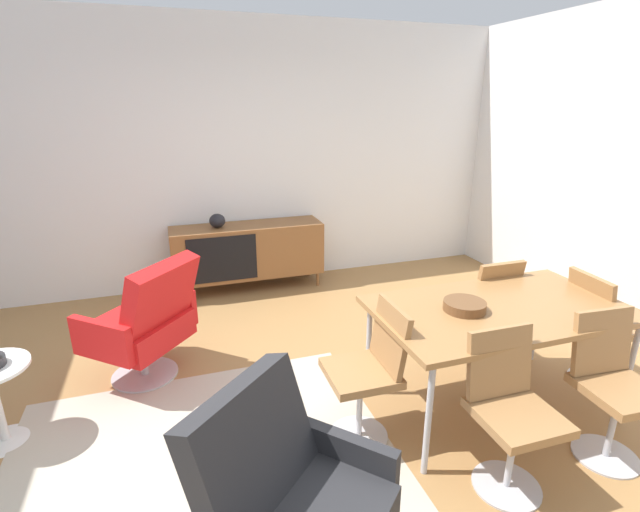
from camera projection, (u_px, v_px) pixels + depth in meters
The scene contains 14 objects.
ground_plane at pixel (287, 419), 3.01m from camera, with size 8.32×8.32×0.00m, color #9E7242.
wall_back at pixel (223, 158), 4.90m from camera, with size 6.80×0.12×2.80m, color white.
sideboard at pixel (248, 250), 4.98m from camera, with size 1.60×0.45×0.72m.
vase_cobalt at pixel (217, 221), 4.78m from camera, with size 0.16×0.16×0.15m.
dining_table at pixel (499, 313), 2.92m from camera, with size 1.60×0.90×0.74m.
wooden_bowl_on_table at pixel (465, 306), 2.85m from camera, with size 0.26×0.26×0.06m, color brown.
dining_chair_front_left at pixel (510, 406), 2.39m from camera, with size 0.41×0.43×0.86m.
dining_chair_front_right at pixel (612, 382), 2.60m from camera, with size 0.43×0.45×0.86m.
dining_chair_near_window at pixel (370, 368), 2.73m from camera, with size 0.43×0.41×0.86m.
dining_chair_far_end at pixel (599, 324), 3.26m from camera, with size 0.45×0.43×0.86m.
dining_chair_back_right at pixel (485, 304), 3.60m from camera, with size 0.40×0.43×0.86m.
lounge_chair_red at pixel (145, 321), 3.32m from camera, with size 0.91×0.91×0.95m.
armchair_black_shell at pixel (290, 508), 1.80m from camera, with size 0.91×0.91×0.95m.
area_rug at pixel (202, 454), 2.70m from camera, with size 2.20×1.70×0.01m, color #B7AD99.
Camera 1 is at (-0.59, -2.45, 1.97)m, focal length 25.83 mm.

